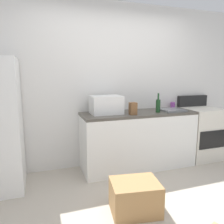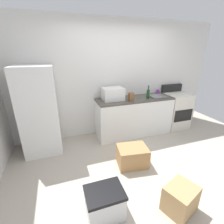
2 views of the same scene
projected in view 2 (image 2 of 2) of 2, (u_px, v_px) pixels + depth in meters
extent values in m
plane|color=#B2A899|center=(147.00, 165.00, 2.88)|extent=(6.00, 6.00, 0.00)
cube|color=silver|center=(117.00, 79.00, 3.79)|extent=(5.00, 0.10, 2.60)
cube|color=white|center=(134.00, 117.00, 3.88)|extent=(1.80, 0.60, 0.86)
cube|color=#4C473F|center=(135.00, 99.00, 3.72)|extent=(1.80, 0.60, 0.04)
cube|color=white|center=(39.00, 111.00, 3.06)|extent=(0.68, 0.66, 1.69)
cube|color=silver|center=(175.00, 110.00, 4.24)|extent=(0.60, 0.60, 0.90)
cube|color=black|center=(183.00, 116.00, 3.98)|extent=(0.52, 0.02, 0.30)
cube|color=black|center=(172.00, 88.00, 4.28)|extent=(0.60, 0.08, 0.20)
cube|color=white|center=(113.00, 94.00, 3.54)|extent=(0.46, 0.34, 0.27)
cube|color=slate|center=(157.00, 96.00, 3.82)|extent=(0.36, 0.32, 0.03)
cylinder|color=#193F1E|center=(148.00, 94.00, 3.66)|extent=(0.07, 0.07, 0.20)
cylinder|color=#193F1E|center=(149.00, 88.00, 3.61)|extent=(0.03, 0.03, 0.10)
cylinder|color=purple|center=(158.00, 92.00, 4.11)|extent=(0.08, 0.08, 0.10)
cube|color=brown|center=(131.00, 97.00, 3.49)|extent=(0.10, 0.10, 0.18)
cube|color=tan|center=(180.00, 199.00, 2.01)|extent=(0.47, 0.43, 0.36)
cube|color=#A37A4C|center=(132.00, 156.00, 2.85)|extent=(0.57, 0.47, 0.35)
cube|color=silver|center=(105.00, 204.00, 1.95)|extent=(0.44, 0.34, 0.34)
cube|color=black|center=(104.00, 192.00, 1.89)|extent=(0.46, 0.36, 0.04)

